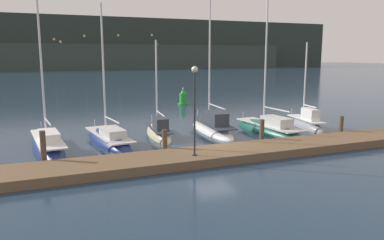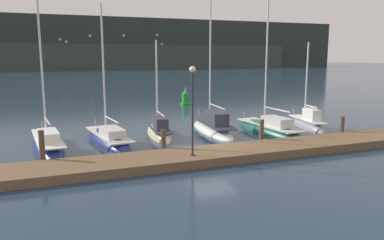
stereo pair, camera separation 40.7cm
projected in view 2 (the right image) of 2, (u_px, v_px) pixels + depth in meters
name	position (u px, v px, depth m)	size (l,w,h in m)	color
ground_plane	(212.00, 149.00, 22.32)	(400.00, 400.00, 0.00)	#1E3347
dock	(227.00, 153.00, 20.45)	(25.15, 2.80, 0.45)	brown
mooring_pile_0	(42.00, 149.00, 18.52)	(0.28, 0.28, 1.89)	#4C3D2D
mooring_pile_1	(164.00, 142.00, 20.77)	(0.28, 0.28, 1.48)	#4C3D2D
mooring_pile_2	(261.00, 133.00, 22.97)	(0.28, 0.28, 1.64)	#4C3D2D
mooring_pile_3	(342.00, 127.00, 25.19)	(0.28, 0.28, 1.47)	#4C3D2D
sailboat_berth_1	(48.00, 148.00, 22.18)	(2.33, 7.28, 9.56)	navy
sailboat_berth_2	(109.00, 141.00, 24.00)	(2.72, 7.33, 9.42)	navy
sailboat_berth_3	(159.00, 134.00, 25.85)	(1.81, 5.54, 7.34)	beige
sailboat_berth_4	(213.00, 129.00, 27.35)	(2.35, 7.28, 10.81)	white
sailboat_berth_5	(269.00, 131.00, 26.98)	(2.31, 7.42, 11.03)	#195647
sailboat_berth_6	(307.00, 126.00, 28.65)	(1.98, 5.16, 7.18)	gray
channel_buoy	(185.00, 98.00, 41.92)	(1.20, 1.20, 1.93)	green
dock_lamppost	(193.00, 97.00, 18.66)	(0.32, 0.32, 4.54)	#2D2D33
hillside_backdrop	(77.00, 45.00, 147.36)	(240.00, 23.00, 20.20)	#28332D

